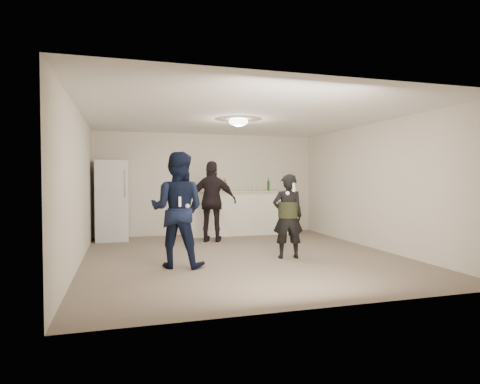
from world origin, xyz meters
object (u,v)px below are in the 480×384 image
object	(u,v)px
shaker	(219,187)
man	(177,210)
spectator	(213,201)
woman	(288,216)
counter	(238,214)
fridge	(112,201)

from	to	relation	value
shaker	man	world-z (taller)	man
spectator	woman	bearing A→B (deg)	132.20
counter	fridge	size ratio (longest dim) A/B	1.44
counter	woman	distance (m)	3.06
counter	woman	world-z (taller)	woman
man	woman	size ratio (longest dim) A/B	1.23
man	spectator	bearing A→B (deg)	-91.81
shaker	fridge	bearing A→B (deg)	-176.16
counter	fridge	distance (m)	2.99
shaker	man	bearing A→B (deg)	-113.73
man	spectator	world-z (taller)	man
shaker	woman	bearing A→B (deg)	-81.06
fridge	man	size ratio (longest dim) A/B	0.99
woman	spectator	distance (m)	2.32
spectator	counter	bearing A→B (deg)	-112.69
woman	spectator	xyz separation A→B (m)	(-0.88, 2.15, 0.15)
woman	man	bearing A→B (deg)	14.61
counter	spectator	world-z (taller)	spectator
shaker	spectator	bearing A→B (deg)	-110.85
counter	shaker	distance (m)	0.80
counter	shaker	xyz separation A→B (m)	(-0.45, 0.10, 0.65)
counter	woman	xyz separation A→B (m)	(0.04, -3.05, 0.21)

